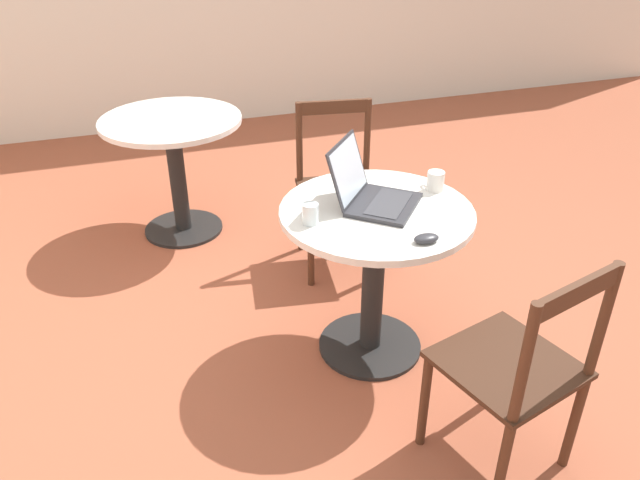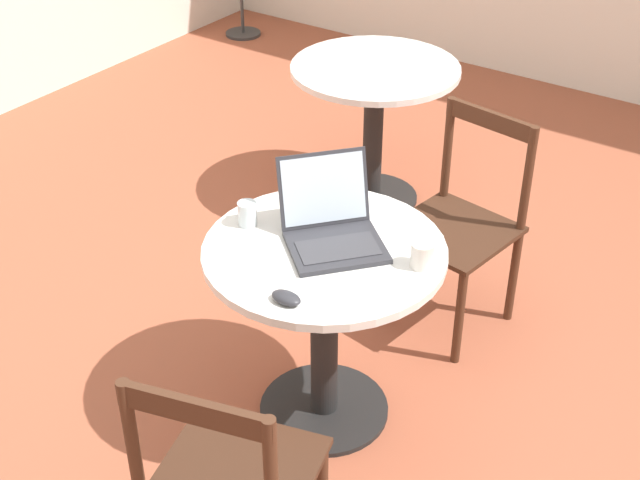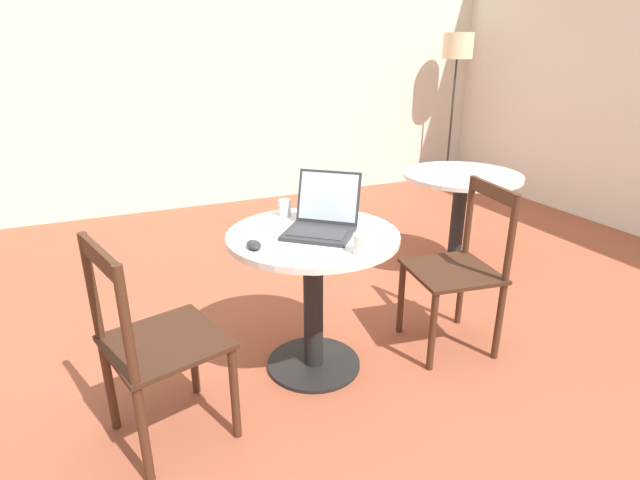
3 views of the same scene
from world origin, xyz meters
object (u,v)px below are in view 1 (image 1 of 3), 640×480
at_px(drinking_glass, 310,214).
at_px(mouse, 426,238).
at_px(chair_near_left, 517,370).
at_px(mug, 435,181).
at_px(cafe_table_mid, 174,150).
at_px(laptop, 372,193).
at_px(chair_near_right, 338,189).
at_px(cafe_table_near, 375,249).

bearing_deg(drinking_glass, mouse, -126.94).
distance_m(chair_near_left, mug, 0.93).
relative_size(cafe_table_mid, laptop, 1.80).
relative_size(cafe_table_mid, chair_near_left, 0.91).
distance_m(chair_near_left, drinking_glass, 0.95).
height_order(chair_near_left, chair_near_right, same).
bearing_deg(mug, cafe_table_mid, 36.81).
xyz_separation_m(cafe_table_near, cafe_table_mid, (1.42, 0.68, 0.00)).
bearing_deg(cafe_table_near, cafe_table_mid, 25.58).
relative_size(chair_near_left, mug, 8.05).
relative_size(chair_near_left, laptop, 1.99).
distance_m(chair_near_right, laptop, 0.82).
relative_size(mouse, drinking_glass, 1.17).
height_order(cafe_table_near, drinking_glass, drinking_glass).
height_order(cafe_table_mid, mug, mug).
bearing_deg(cafe_table_mid, laptop, -153.74).
bearing_deg(cafe_table_near, laptop, 3.13).
bearing_deg(cafe_table_near, chair_near_left, -164.58).
distance_m(laptop, mug, 0.32).
bearing_deg(mouse, cafe_table_mid, 23.49).
bearing_deg(mouse, cafe_table_near, 13.01).
bearing_deg(drinking_glass, chair_near_right, -26.94).
bearing_deg(drinking_glass, mug, -78.70).
relative_size(cafe_table_near, laptop, 1.80).
relative_size(cafe_table_mid, chair_near_right, 0.91).
height_order(chair_near_right, laptop, laptop).
xyz_separation_m(cafe_table_near, mug, (0.09, -0.31, 0.24)).
distance_m(chair_near_left, chair_near_right, 1.56).
bearing_deg(cafe_table_mid, mouse, -156.51).
height_order(laptop, drinking_glass, laptop).
bearing_deg(cafe_table_mid, mug, -143.19).
bearing_deg(mouse, mug, -31.28).
bearing_deg(laptop, mug, -82.02).
height_order(cafe_table_mid, chair_near_left, chair_near_left).
height_order(mouse, mug, mug).
xyz_separation_m(chair_near_left, drinking_glass, (0.74, 0.51, 0.32)).
bearing_deg(chair_near_left, mug, -6.67).
bearing_deg(cafe_table_mid, cafe_table_near, -154.42).
height_order(cafe_table_mid, laptop, laptop).
height_order(chair_near_right, mug, chair_near_right).
distance_m(chair_near_left, mouse, 0.57).
xyz_separation_m(chair_near_left, laptop, (0.82, 0.22, 0.33)).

